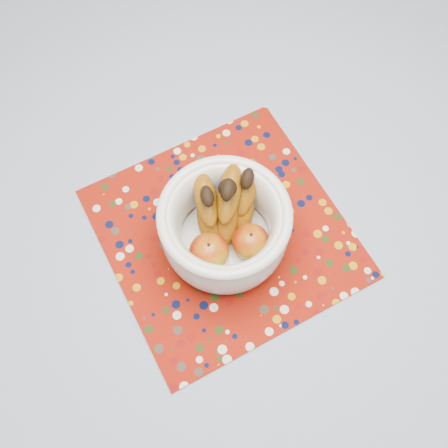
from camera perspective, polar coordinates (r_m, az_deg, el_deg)
The scene contains 4 objects.
table at distance 1.08m, azimuth 0.95°, elevation 2.12°, with size 1.20×1.20×0.75m.
tablecloth at distance 1.01m, azimuth 1.02°, elevation 4.18°, with size 1.32×1.32×0.01m, color slate.
placemat at distance 0.96m, azimuth 0.04°, elevation -0.97°, with size 0.42×0.42×0.00m, color maroon.
fruit_bowl at distance 0.88m, azimuth 0.27°, elevation 0.26°, with size 0.22×0.23×0.17m.
Camera 1 is at (-0.11, -0.47, 1.64)m, focal length 42.00 mm.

